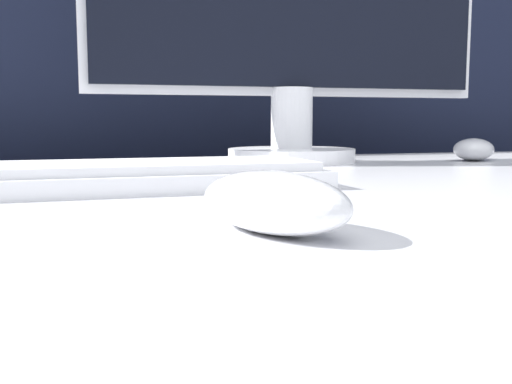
{
  "coord_description": "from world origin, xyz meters",
  "views": [
    {
      "loc": [
        -0.18,
        -0.51,
        0.76
      ],
      "look_at": [
        -0.07,
        -0.17,
        0.72
      ],
      "focal_mm": 42.0,
      "sensor_mm": 36.0,
      "label": 1
    }
  ],
  "objects": [
    {
      "name": "partition_panel",
      "position": [
        0.0,
        0.62,
        0.58
      ],
      "size": [
        5.0,
        0.03,
        1.15
      ],
      "color": "black",
      "rests_on": "ground_plane"
    },
    {
      "name": "computer_mouse_far",
      "position": [
        0.4,
        0.27,
        0.72
      ],
      "size": [
        0.11,
        0.12,
        0.03
      ],
      "rotation": [
        0.0,
        0.0,
        -0.67
      ],
      "color": "silver",
      "rests_on": "desk"
    },
    {
      "name": "computer_mouse_near",
      "position": [
        -0.07,
        -0.2,
        0.72
      ],
      "size": [
        0.09,
        0.12,
        0.03
      ],
      "rotation": [
        0.0,
        0.0,
        0.35
      ],
      "color": "white",
      "rests_on": "desk"
    },
    {
      "name": "keyboard",
      "position": [
        -0.14,
        0.04,
        0.71
      ],
      "size": [
        0.37,
        0.14,
        0.02
      ],
      "rotation": [
        0.0,
        0.0,
        0.03
      ],
      "color": "white",
      "rests_on": "desk"
    }
  ]
}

